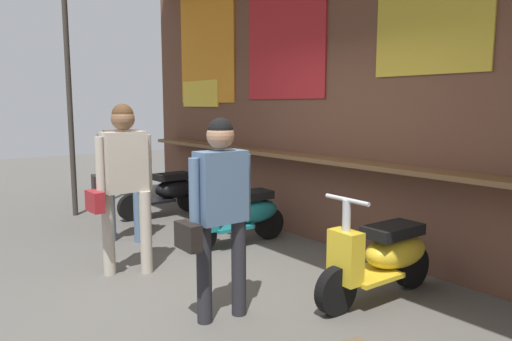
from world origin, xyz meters
The scene contains 8 objects.
ground_plane centered at (0.00, 0.00, 0.00)m, with size 25.96×25.96×0.00m, color #56544F.
market_stall_facade centered at (-0.01, 1.89, 2.13)m, with size 9.27×2.29×3.87m.
scooter_black centered at (-3.03, 1.08, 0.39)m, with size 0.46×1.40×0.97m.
scooter_teal centered at (-1.04, 1.08, 0.39)m, with size 0.48×1.40×0.97m.
scooter_yellow centered at (1.07, 1.08, 0.39)m, with size 0.46×1.40×0.97m.
shopper_with_handbag centered at (-2.04, -0.03, 1.02)m, with size 0.37×0.67×1.67m.
shopper_browsing centered at (0.53, -0.29, 0.98)m, with size 0.26×0.64×1.62m.
shopper_passing centered at (-0.93, -0.47, 1.06)m, with size 0.31×0.67×1.72m.
Camera 1 is at (3.58, -2.33, 1.72)m, focal length 33.50 mm.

